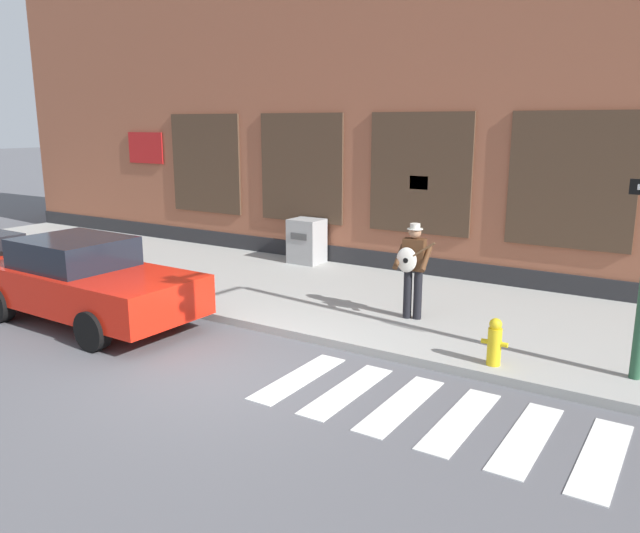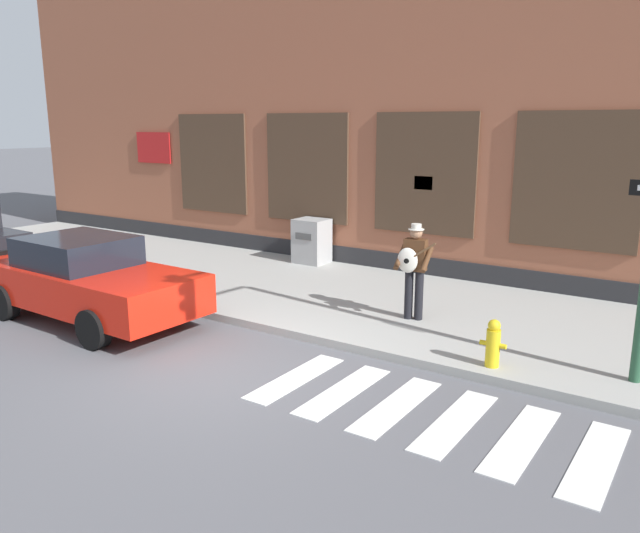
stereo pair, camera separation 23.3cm
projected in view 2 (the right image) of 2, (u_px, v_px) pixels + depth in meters
ground_plane at (226, 372)px, 9.07m from camera, size 160.00×160.00×0.00m
sidewalk at (368, 301)px, 12.42m from camera, size 28.00×4.95×0.14m
building_backdrop at (462, 94)px, 15.10m from camera, size 28.00×4.06×8.44m
crosswalk at (455, 422)px, 7.55m from camera, size 5.20×1.90×0.01m
red_car at (86, 279)px, 11.32m from camera, size 4.63×2.05×1.53m
busker at (414, 266)px, 10.84m from camera, size 0.74×0.58×1.71m
utility_box at (312, 241)px, 15.42m from camera, size 0.79×0.70×1.09m
fire_hydrant at (493, 343)px, 8.84m from camera, size 0.38×0.20×0.70m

